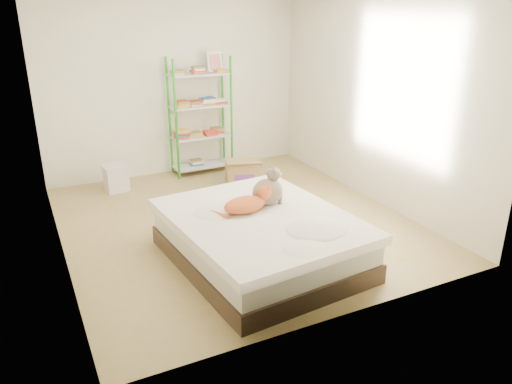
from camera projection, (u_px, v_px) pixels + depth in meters
room at (233, 112)px, 5.39m from camera, size 3.81×4.21×2.61m
bed at (260, 239)px, 4.88m from camera, size 1.72×2.07×0.50m
orange_cat at (245, 203)px, 4.83m from camera, size 0.52×0.29×0.21m
grey_cat at (268, 186)px, 4.99m from camera, size 0.35×0.30×0.39m
shelf_unit at (201, 114)px, 7.25m from camera, size 0.88×0.36×1.74m
cardboard_box at (243, 172)px, 7.02m from camera, size 0.56×0.56×0.38m
white_bin at (116, 178)px, 6.74m from camera, size 0.35×0.32×0.36m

